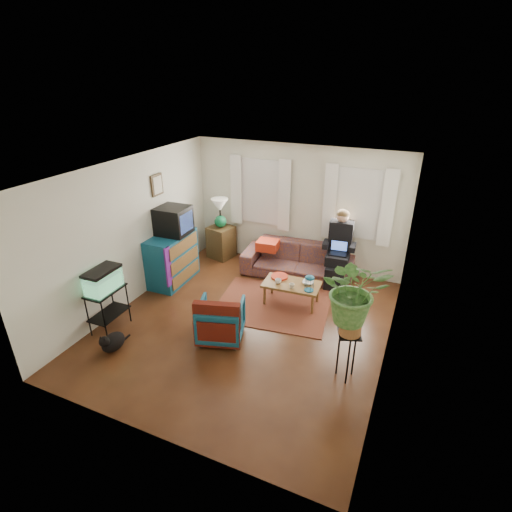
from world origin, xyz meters
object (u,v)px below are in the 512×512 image
at_px(aquarium_stand, 109,310).
at_px(coffee_table, 291,293).
at_px(sofa, 298,255).
at_px(side_table, 221,242).
at_px(dresser, 172,258).
at_px(plant_stand, 347,356).
at_px(armchair, 221,318).

height_order(aquarium_stand, coffee_table, aquarium_stand).
height_order(sofa, coffee_table, sofa).
relative_size(side_table, dresser, 0.65).
height_order(dresser, aquarium_stand, dresser).
bearing_deg(plant_stand, aquarium_stand, -173.75).
xyz_separation_m(side_table, aquarium_stand, (-0.35, -3.21, 0.00)).
distance_m(side_table, plant_stand, 4.44).
relative_size(armchair, coffee_table, 0.70).
relative_size(dresser, aquarium_stand, 1.53).
relative_size(dresser, armchair, 1.58).
bearing_deg(aquarium_stand, coffee_table, 36.56).
distance_m(coffee_table, plant_stand, 2.03).
relative_size(aquarium_stand, plant_stand, 0.98).
bearing_deg(plant_stand, dresser, 159.91).
xyz_separation_m(side_table, armchair, (1.44, -2.68, -0.01)).
relative_size(aquarium_stand, armchair, 1.03).
height_order(sofa, dresser, dresser).
bearing_deg(armchair, sofa, -116.51).
relative_size(side_table, plant_stand, 0.97).
xyz_separation_m(aquarium_stand, coffee_table, (2.47, 1.94, -0.15)).
relative_size(side_table, aquarium_stand, 0.99).
xyz_separation_m(sofa, plant_stand, (1.59, -2.65, -0.07)).
bearing_deg(aquarium_stand, dresser, 88.07).
xyz_separation_m(dresser, coffee_table, (2.46, 0.14, -0.29)).
height_order(coffee_table, plant_stand, plant_stand).
bearing_deg(dresser, aquarium_stand, -92.28).
bearing_deg(sofa, dresser, -155.83).
distance_m(dresser, armchair, 2.19).
bearing_deg(coffee_table, dresser, 179.97).
bearing_deg(side_table, aquarium_stand, -96.22).
relative_size(sofa, armchair, 3.20).
height_order(side_table, dresser, dresser).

